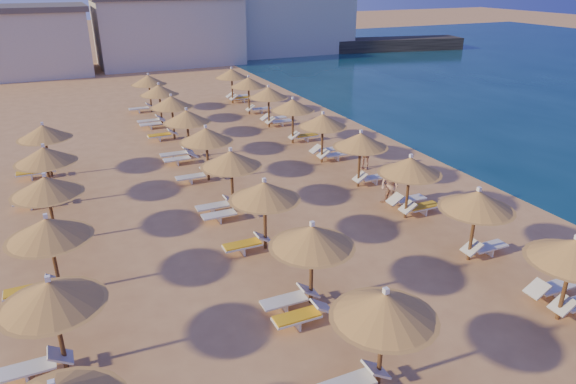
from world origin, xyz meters
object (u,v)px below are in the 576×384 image
beachgoer_b (390,186)px  parasol_row_east (361,141)px  parasol_row_west (231,160)px  jetty (350,45)px  beachgoer_c (365,154)px

beachgoer_b → parasol_row_east: bearing=166.8°
parasol_row_west → beachgoer_b: parasol_row_west is taller
jetty → beachgoer_c: size_ratio=18.78×
beachgoer_c → beachgoer_b: beachgoer_b is taller
jetty → beachgoer_b: beachgoer_b is taller
parasol_row_west → jetty: bearing=53.6°
jetty → beachgoer_b: 47.63m
jetty → parasol_row_east: bearing=-109.0°
jetty → parasol_row_west: size_ratio=0.76×
jetty → parasol_row_east: size_ratio=0.76×
jetty → beachgoer_c: 43.15m
parasol_row_west → beachgoer_b: bearing=-20.6°
jetty → beachgoer_b: bearing=-107.5°
parasol_row_west → beachgoer_b: (6.31, -2.37, -1.34)m
parasol_row_east → beachgoer_c: parasol_row_east is taller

